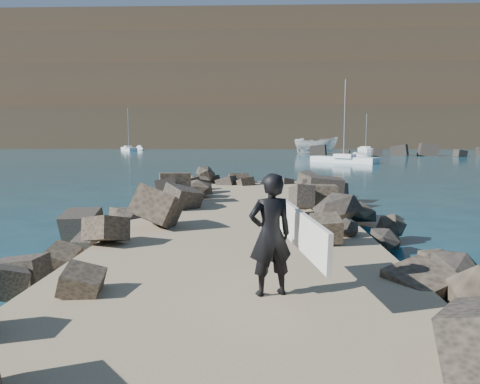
{
  "coord_description": "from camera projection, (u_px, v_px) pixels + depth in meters",
  "views": [
    {
      "loc": [
        0.4,
        -12.29,
        2.86
      ],
      "look_at": [
        0.0,
        -1.0,
        1.5
      ],
      "focal_mm": 35.0,
      "sensor_mm": 36.0,
      "label": 1
    }
  ],
  "objects": [
    {
      "name": "sailboat_d",
      "position": [
        366.0,
        150.0,
        85.9
      ],
      "size": [
        1.72,
        5.82,
        7.06
      ],
      "color": "white",
      "rests_on": "ground"
    },
    {
      "name": "sailboat_e",
      "position": [
        129.0,
        149.0,
        90.73
      ],
      "size": [
        4.72,
        6.78,
        8.36
      ],
      "color": "white",
      "rests_on": "ground"
    },
    {
      "name": "riprap_left",
      "position": [
        117.0,
        236.0,
        11.11
      ],
      "size": [
        2.6,
        22.0,
        1.0
      ],
      "primitive_type": "cube",
      "color": "black",
      "rests_on": "ground"
    },
    {
      "name": "riprap_right",
      "position": [
        363.0,
        238.0,
        10.9
      ],
      "size": [
        2.6,
        22.0,
        1.0
      ],
      "primitive_type": "cube",
      "color": "black",
      "rests_on": "ground"
    },
    {
      "name": "headland",
      "position": [
        283.0,
        99.0,
        169.05
      ],
      "size": [
        360.0,
        140.0,
        32.0
      ],
      "primitive_type": "cube",
      "color": "#2D4919",
      "rests_on": "ground"
    },
    {
      "name": "surfer_with_board",
      "position": [
        275.0,
        234.0,
        6.59
      ],
      "size": [
        1.08,
        2.13,
        1.74
      ],
      "color": "black",
      "rests_on": "jetty"
    },
    {
      "name": "sailboat_f",
      "position": [
        427.0,
        147.0,
        107.37
      ],
      "size": [
        3.14,
        6.02,
        7.26
      ],
      "color": "white",
      "rests_on": "ground"
    },
    {
      "name": "headland_buildings",
      "position": [
        305.0,
        44.0,
        158.92
      ],
      "size": [
        137.5,
        30.5,
        5.0
      ],
      "color": "white",
      "rests_on": "headland"
    },
    {
      "name": "jetty",
      "position": [
        238.0,
        250.0,
        10.53
      ],
      "size": [
        6.0,
        26.0,
        0.6
      ],
      "primitive_type": "cube",
      "color": "#8C7759",
      "rests_on": "ground"
    },
    {
      "name": "ground",
      "position": [
        241.0,
        243.0,
        12.55
      ],
      "size": [
        800.0,
        800.0,
        0.0
      ],
      "primitive_type": "plane",
      "color": "#0F384C",
      "rests_on": "ground"
    },
    {
      "name": "surfboard_resting",
      "position": [
        177.0,
        185.0,
        17.34
      ],
      "size": [
        0.89,
        2.31,
        0.07
      ],
      "primitive_type": "cube",
      "rotation": [
        0.0,
        0.0,
        0.15
      ],
      "color": "white",
      "rests_on": "riprap_left"
    },
    {
      "name": "boat_imported",
      "position": [
        316.0,
        145.0,
        74.77
      ],
      "size": [
        7.34,
        4.15,
        2.67
      ],
      "primitive_type": "imported",
      "rotation": [
        0.0,
        0.0,
        1.33
      ],
      "color": "silver",
      "rests_on": "ground"
    },
    {
      "name": "sailboat_c",
      "position": [
        344.0,
        160.0,
        49.95
      ],
      "size": [
        6.75,
        6.01,
        8.92
      ],
      "color": "white",
      "rests_on": "ground"
    }
  ]
}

